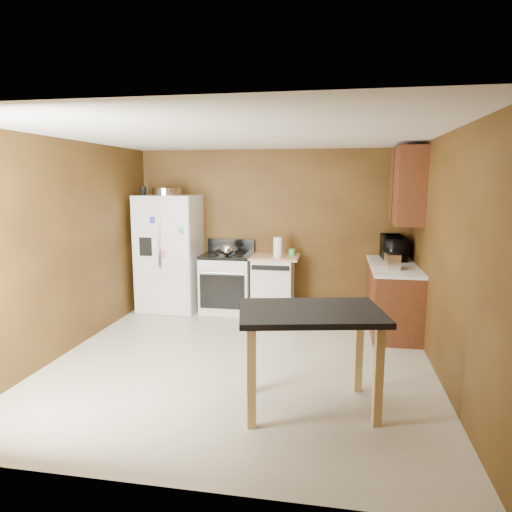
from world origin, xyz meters
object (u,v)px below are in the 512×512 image
(gas_range, at_px, (227,282))
(toaster, at_px, (392,261))
(paper_towel, at_px, (278,247))
(microwave, at_px, (394,248))
(dishwasher, at_px, (273,284))
(island, at_px, (310,325))
(pen_cup, at_px, (143,191))
(refrigerator, at_px, (170,253))
(kettle, at_px, (227,250))
(green_canister, at_px, (292,252))
(roasting_pan, at_px, (167,192))

(gas_range, bearing_deg, toaster, -18.26)
(paper_towel, height_order, microwave, microwave)
(toaster, height_order, dishwasher, toaster)
(toaster, height_order, island, toaster)
(pen_cup, bearing_deg, microwave, 1.16)
(paper_towel, bearing_deg, microwave, 2.80)
(microwave, xyz_separation_m, refrigerator, (-3.39, -0.03, -0.16))
(dishwasher, bearing_deg, gas_range, -178.06)
(pen_cup, relative_size, gas_range, 0.12)
(kettle, xyz_separation_m, paper_towel, (0.76, 0.05, 0.05))
(microwave, bearing_deg, island, 157.58)
(pen_cup, height_order, green_canister, pen_cup)
(paper_towel, relative_size, refrigerator, 0.17)
(roasting_pan, distance_m, green_canister, 2.12)
(green_canister, relative_size, gas_range, 0.10)
(pen_cup, distance_m, kettle, 1.59)
(microwave, relative_size, dishwasher, 0.64)
(gas_range, bearing_deg, kettle, -74.96)
(roasting_pan, distance_m, island, 3.85)
(pen_cup, relative_size, refrigerator, 0.07)
(roasting_pan, height_order, kettle, roasting_pan)
(pen_cup, bearing_deg, dishwasher, 3.88)
(roasting_pan, bearing_deg, refrigerator, 86.46)
(toaster, xyz_separation_m, island, (-0.92, -2.13, -0.23))
(toaster, bearing_deg, gas_range, 156.73)
(kettle, relative_size, gas_range, 0.17)
(green_canister, xyz_separation_m, island, (0.46, -2.97, -0.17))
(roasting_pan, distance_m, dishwasher, 2.15)
(kettle, distance_m, dishwasher, 0.89)
(kettle, bearing_deg, toaster, -14.88)
(refrigerator, bearing_deg, paper_towel, -1.88)
(kettle, relative_size, refrigerator, 0.11)
(green_canister, distance_m, microwave, 1.48)
(pen_cup, distance_m, dishwasher, 2.46)
(pen_cup, bearing_deg, paper_towel, -0.15)
(island, bearing_deg, paper_towel, 103.07)
(refrigerator, xyz_separation_m, island, (2.37, -2.86, -0.13))
(gas_range, distance_m, island, 3.28)
(toaster, relative_size, microwave, 0.47)
(paper_towel, bearing_deg, island, -76.93)
(dishwasher, bearing_deg, toaster, -26.02)
(gas_range, relative_size, dishwasher, 1.24)
(dishwasher, bearing_deg, kettle, -164.38)
(paper_towel, xyz_separation_m, microwave, (1.67, 0.08, 0.02))
(toaster, bearing_deg, island, -118.37)
(roasting_pan, bearing_deg, toaster, -12.00)
(paper_towel, relative_size, green_canister, 2.79)
(paper_towel, distance_m, toaster, 1.71)
(green_canister, bearing_deg, island, -81.29)
(refrigerator, distance_m, dishwasher, 1.69)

